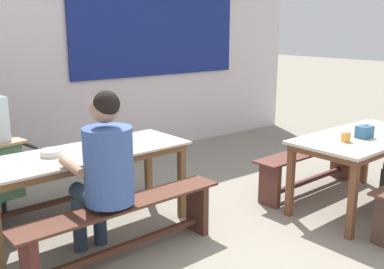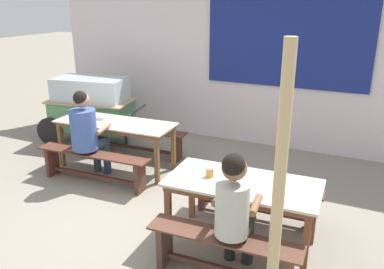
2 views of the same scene
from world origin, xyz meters
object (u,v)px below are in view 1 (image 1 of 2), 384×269
(bench_far_back, at_px, (58,181))
(soup_bowl, at_px, (51,153))
(bench_far_front, at_px, (125,223))
(tissue_box, at_px, (364,132))
(dining_table_near, at_px, (363,143))
(dining_table_far, at_px, (85,160))
(person_left_back_turned, at_px, (105,167))
(condiment_jar, at_px, (346,136))
(bench_near_back, at_px, (309,165))

(bench_far_back, distance_m, soup_bowl, 0.75)
(bench_far_front, distance_m, tissue_box, 2.40)
(dining_table_near, bearing_deg, tissue_box, -148.62)
(dining_table_far, distance_m, soup_bowl, 0.29)
(dining_table_far, xyz_separation_m, bench_far_front, (0.03, -0.60, -0.36))
(person_left_back_turned, distance_m, condiment_jar, 2.20)
(bench_near_back, relative_size, person_left_back_turned, 1.17)
(dining_table_far, height_order, bench_far_back, dining_table_far)
(person_left_back_turned, height_order, condiment_jar, person_left_back_turned)
(bench_far_front, relative_size, bench_near_back, 1.11)
(dining_table_far, height_order, condiment_jar, condiment_jar)
(dining_table_near, relative_size, bench_far_back, 0.90)
(bench_far_front, bearing_deg, bench_far_back, 92.78)
(tissue_box, bearing_deg, person_left_back_turned, 165.19)
(dining_table_far, distance_m, bench_far_front, 0.70)
(dining_table_near, bearing_deg, bench_far_back, 144.50)
(person_left_back_turned, relative_size, condiment_jar, 13.12)
(dining_table_near, height_order, tissue_box, tissue_box)
(person_left_back_turned, bearing_deg, dining_table_far, 80.83)
(bench_near_back, distance_m, soup_bowl, 2.73)
(dining_table_near, xyz_separation_m, tissue_box, (-0.08, -0.05, 0.14))
(dining_table_far, relative_size, condiment_jar, 18.23)
(dining_table_near, xyz_separation_m, bench_far_front, (-2.35, 0.53, -0.36))
(tissue_box, bearing_deg, dining_table_near, 31.38)
(person_left_back_turned, relative_size, tissue_box, 9.07)
(bench_far_back, relative_size, bench_far_front, 1.02)
(bench_far_front, bearing_deg, tissue_box, -14.25)
(person_left_back_turned, bearing_deg, condiment_jar, -16.12)
(dining_table_far, height_order, bench_near_back, dining_table_far)
(soup_bowl, bearing_deg, person_left_back_turned, -73.27)
(dining_table_near, xyz_separation_m, bench_far_back, (-2.41, 1.72, -0.35))
(bench_far_back, xyz_separation_m, soup_bowl, (-0.24, -0.55, 0.45))
(dining_table_near, bearing_deg, condiment_jar, -174.98)
(tissue_box, xyz_separation_m, condiment_jar, (-0.27, 0.02, -0.01))
(bench_near_back, bearing_deg, dining_table_near, -87.43)
(bench_far_back, distance_m, person_left_back_turned, 1.23)
(dining_table_near, relative_size, bench_near_back, 1.02)
(bench_far_back, bearing_deg, person_left_back_turned, -92.94)
(bench_far_back, distance_m, condiment_jar, 2.74)
(bench_far_front, height_order, bench_near_back, same)
(bench_far_back, xyz_separation_m, tissue_box, (2.33, -1.77, 0.49))
(dining_table_near, xyz_separation_m, bench_near_back, (-0.03, 0.60, -0.37))
(person_left_back_turned, distance_m, soup_bowl, 0.62)
(bench_near_back, xyz_separation_m, tissue_box, (-0.06, -0.65, 0.50))
(soup_bowl, bearing_deg, dining_table_far, -10.23)
(condiment_jar, distance_m, soup_bowl, 2.59)
(bench_far_back, distance_m, bench_near_back, 2.64)
(dining_table_far, relative_size, tissue_box, 12.61)
(tissue_box, bearing_deg, condiment_jar, 175.84)
(dining_table_far, relative_size, bench_near_back, 1.19)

